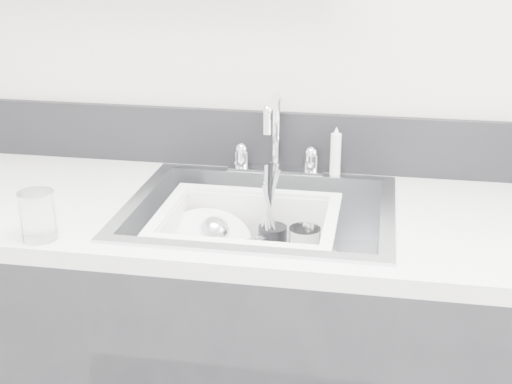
# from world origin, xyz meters

# --- Properties ---
(counter_run) EXTENTS (3.20, 0.62, 0.92)m
(counter_run) POSITION_xyz_m (0.00, 1.19, 0.46)
(counter_run) COLOR black
(counter_run) RESTS_ON ground
(backsplash) EXTENTS (3.20, 0.02, 0.16)m
(backsplash) POSITION_xyz_m (0.00, 1.49, 1.00)
(backsplash) COLOR black
(backsplash) RESTS_ON counter_run
(sink) EXTENTS (0.64, 0.52, 0.20)m
(sink) POSITION_xyz_m (0.00, 1.19, 0.83)
(sink) COLOR silver
(sink) RESTS_ON counter_run
(faucet) EXTENTS (0.26, 0.18, 0.23)m
(faucet) POSITION_xyz_m (0.00, 1.44, 0.98)
(faucet) COLOR silver
(faucet) RESTS_ON counter_run
(side_sprayer) EXTENTS (0.03, 0.03, 0.14)m
(side_sprayer) POSITION_xyz_m (0.16, 1.44, 0.99)
(side_sprayer) COLOR white
(side_sprayer) RESTS_ON counter_run
(wash_tub) EXTENTS (0.44, 0.37, 0.17)m
(wash_tub) POSITION_xyz_m (-0.03, 1.16, 0.83)
(wash_tub) COLOR white
(wash_tub) RESTS_ON sink
(plate_stack) EXTENTS (0.26, 0.25, 0.10)m
(plate_stack) POSITION_xyz_m (-0.12, 1.20, 0.79)
(plate_stack) COLOR white
(plate_stack) RESTS_ON wash_tub
(utensil_cup) EXTENTS (0.07, 0.07, 0.24)m
(utensil_cup) POSITION_xyz_m (0.03, 1.23, 0.82)
(utensil_cup) COLOR black
(utensil_cup) RESTS_ON wash_tub
(ladle) EXTENTS (0.32, 0.24, 0.09)m
(ladle) POSITION_xyz_m (-0.05, 1.19, 0.81)
(ladle) COLOR silver
(ladle) RESTS_ON wash_tub
(tumbler_in_tub) EXTENTS (0.09, 0.09, 0.11)m
(tumbler_in_tub) POSITION_xyz_m (0.11, 1.19, 0.82)
(tumbler_in_tub) COLOR white
(tumbler_in_tub) RESTS_ON wash_tub
(tumbler_counter) EXTENTS (0.09, 0.09, 0.11)m
(tumbler_counter) POSITION_xyz_m (-0.44, 0.93, 0.97)
(tumbler_counter) COLOR white
(tumbler_counter) RESTS_ON counter_run
(bowl_small) EXTENTS (0.15, 0.15, 0.03)m
(bowl_small) POSITION_xyz_m (0.07, 1.14, 0.78)
(bowl_small) COLOR white
(bowl_small) RESTS_ON wash_tub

